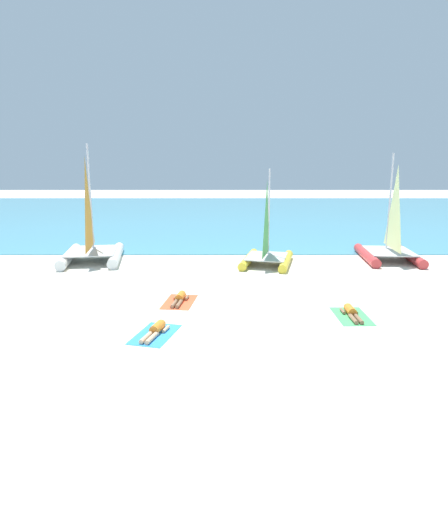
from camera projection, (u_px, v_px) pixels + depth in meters
name	position (u px, v px, depth m)	size (l,w,h in m)	color
ground_plane	(224.00, 258.00, 24.69)	(120.00, 120.00, 0.00)	silver
ocean_water	(224.00, 214.00, 44.85)	(120.00, 40.00, 0.05)	#4C9EB7
sailboat_white	(91.00, 244.00, 23.60)	(3.69, 5.12, 6.15)	white
sailboat_yellow	(266.00, 251.00, 22.81)	(3.17, 4.19, 4.89)	yellow
sailboat_red	(389.00, 245.00, 23.80)	(3.12, 4.56, 5.67)	#CC3838
towel_left	(155.00, 334.00, 13.69)	(1.10, 1.90, 0.01)	#338CD8
sunbather_left	(155.00, 330.00, 13.72)	(0.77, 1.55, 0.30)	orange
towel_middle	(179.00, 302.00, 16.86)	(1.10, 1.90, 0.01)	#EA5933
sunbather_middle	(179.00, 298.00, 16.90)	(0.60, 1.57, 0.30)	orange
towel_right	(351.00, 316.00, 15.30)	(1.10, 1.90, 0.01)	#4CB266
sunbather_right	(351.00, 312.00, 15.33)	(0.55, 1.56, 0.30)	orange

